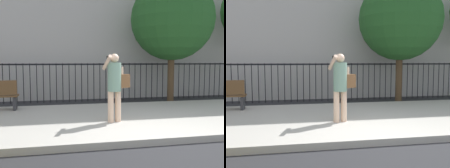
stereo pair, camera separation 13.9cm
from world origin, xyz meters
TOP-DOWN VIEW (x-y plane):
  - ground_plane at (0.00, 0.00)m, footprint 60.00×60.00m
  - sidewalk at (0.00, 2.20)m, footprint 28.00×4.40m
  - iron_fence at (0.00, 5.90)m, footprint 12.03×0.04m
  - pedestrian_on_phone at (-0.67, 1.57)m, footprint 0.69×0.51m
  - street_tree_near at (2.33, 4.87)m, footprint 3.24×3.24m

SIDE VIEW (x-z plane):
  - ground_plane at x=0.00m, z-range 0.00..0.00m
  - sidewalk at x=0.00m, z-range 0.00..0.15m
  - iron_fence at x=0.00m, z-range 0.22..1.82m
  - pedestrian_on_phone at x=-0.67m, z-range 0.29..2.02m
  - street_tree_near at x=2.33m, z-range 0.84..5.79m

